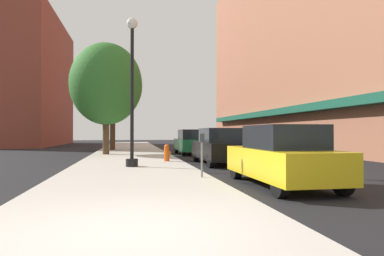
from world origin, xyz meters
TOP-DOWN VIEW (x-y plane):
  - ground_plane at (4.00, 18.00)m, footprint 90.00×90.00m
  - sidewalk_slab at (0.00, 19.00)m, footprint 4.80×50.00m
  - building_right_brick at (14.99, 22.00)m, footprint 6.80×40.00m
  - building_far_background at (-11.01, 37.00)m, footprint 6.80×18.00m
  - lamppost at (0.01, 8.93)m, footprint 0.48×0.48m
  - fire_hydrant at (1.63, 11.19)m, footprint 0.33×0.26m
  - parking_meter_near at (2.05, 5.26)m, footprint 0.14×0.09m
  - tree_near at (-1.38, 22.37)m, footprint 4.55×4.55m
  - tree_mid at (-1.52, 16.92)m, footprint 4.41×4.41m
  - car_yellow at (4.00, 3.96)m, footprint 1.80×4.30m
  - car_black at (4.00, 10.50)m, footprint 1.80×4.30m
  - car_green at (4.00, 17.77)m, footprint 1.80×4.30m

SIDE VIEW (x-z plane):
  - ground_plane at x=4.00m, z-range 0.00..0.00m
  - sidewalk_slab at x=0.00m, z-range 0.00..0.12m
  - fire_hydrant at x=1.63m, z-range 0.12..0.91m
  - car_yellow at x=4.00m, z-range -0.02..1.64m
  - car_black at x=4.00m, z-range -0.02..1.64m
  - car_green at x=4.00m, z-range -0.02..1.64m
  - parking_meter_near at x=2.05m, z-range 0.29..1.60m
  - lamppost at x=0.01m, z-range 0.25..6.15m
  - tree_mid at x=-1.52m, z-range 1.02..7.91m
  - tree_near at x=-1.38m, z-range 1.29..8.89m
  - building_far_background at x=-11.01m, z-range -0.02..14.43m
  - building_right_brick at x=14.99m, z-range -0.02..19.66m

